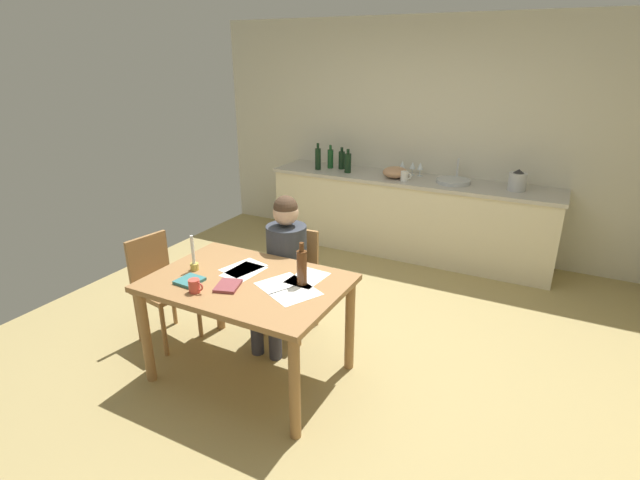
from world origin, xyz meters
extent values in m
cube|color=tan|center=(0.00, 0.00, -0.02)|extent=(5.20, 5.20, 0.04)
cube|color=beige|center=(0.00, 2.60, 1.30)|extent=(5.20, 0.12, 2.60)
cube|color=beige|center=(0.00, 2.24, 0.43)|extent=(3.20, 0.60, 0.86)
cube|color=#B7B2A8|center=(0.00, 2.24, 0.88)|extent=(3.24, 0.64, 0.04)
cube|color=#9E7042|center=(-0.27, -0.52, 0.74)|extent=(1.33, 0.91, 0.04)
cylinder|color=#9E7042|center=(-0.87, -0.91, 0.36)|extent=(0.07, 0.07, 0.72)
cylinder|color=#9E7042|center=(0.33, -0.91, 0.36)|extent=(0.07, 0.07, 0.72)
cylinder|color=#9E7042|center=(-0.87, -0.12, 0.36)|extent=(0.07, 0.07, 0.72)
cylinder|color=#9E7042|center=(0.33, -0.12, 0.36)|extent=(0.07, 0.07, 0.72)
cube|color=#9E7042|center=(-0.33, 0.12, 0.45)|extent=(0.43, 0.43, 0.04)
cube|color=#9E7042|center=(-0.34, 0.31, 0.66)|extent=(0.36, 0.05, 0.40)
cylinder|color=#9E7042|center=(-0.48, -0.06, 0.22)|extent=(0.04, 0.04, 0.44)
cylinder|color=#9E7042|center=(-0.15, -0.04, 0.22)|extent=(0.04, 0.04, 0.44)
cylinder|color=#9E7042|center=(-0.51, 0.28, 0.22)|extent=(0.04, 0.04, 0.44)
cylinder|color=#9E7042|center=(-0.17, 0.30, 0.22)|extent=(0.04, 0.04, 0.44)
cylinder|color=#333842|center=(-0.33, 0.10, 0.70)|extent=(0.34, 0.34, 0.50)
sphere|color=#D8AD8C|center=(-0.33, 0.10, 1.06)|extent=(0.20, 0.20, 0.20)
sphere|color=#473323|center=(-0.33, 0.10, 1.10)|extent=(0.19, 0.19, 0.19)
cylinder|color=#383847|center=(-0.39, -0.09, 0.45)|extent=(0.16, 0.39, 0.13)
cylinder|color=#383847|center=(-0.38, -0.28, 0.23)|extent=(0.10, 0.10, 0.45)
cylinder|color=#383847|center=(-0.23, -0.08, 0.45)|extent=(0.16, 0.39, 0.13)
cylinder|color=#383847|center=(-0.22, -0.27, 0.23)|extent=(0.10, 0.10, 0.45)
cube|color=#9E7042|center=(-1.13, -0.44, 0.45)|extent=(0.46, 0.46, 0.04)
cube|color=#9E7042|center=(-1.32, -0.41, 0.66)|extent=(0.09, 0.36, 0.40)
cylinder|color=#9E7042|center=(-0.99, -0.64, 0.22)|extent=(0.04, 0.04, 0.44)
cylinder|color=#9E7042|center=(-0.94, -0.30, 0.22)|extent=(0.04, 0.04, 0.44)
cylinder|color=#9E7042|center=(-1.33, -0.58, 0.22)|extent=(0.04, 0.04, 0.44)
cylinder|color=#9E7042|center=(-1.27, -0.25, 0.22)|extent=(0.04, 0.04, 0.44)
cylinder|color=#D84C3F|center=(-0.47, -0.81, 0.80)|extent=(0.07, 0.07, 0.09)
torus|color=#D84C3F|center=(-0.43, -0.81, 0.81)|extent=(0.06, 0.01, 0.06)
cylinder|color=gold|center=(-0.70, -0.55, 0.78)|extent=(0.06, 0.06, 0.05)
cylinder|color=white|center=(-0.70, -0.55, 0.92)|extent=(0.02, 0.02, 0.21)
cube|color=brown|center=(-0.32, -0.66, 0.77)|extent=(0.20, 0.23, 0.02)
cube|color=#357476|center=(-0.60, -0.72, 0.77)|extent=(0.16, 0.17, 0.02)
cube|color=white|center=(0.08, -0.29, 0.76)|extent=(0.23, 0.31, 0.00)
cube|color=white|center=(-0.41, -0.36, 0.76)|extent=(0.28, 0.34, 0.00)
cube|color=white|center=(0.13, -0.54, 0.76)|extent=(0.32, 0.36, 0.00)
cube|color=white|center=(-0.37, -0.41, 0.76)|extent=(0.23, 0.31, 0.00)
cube|color=white|center=(-0.05, -0.45, 0.76)|extent=(0.32, 0.36, 0.00)
cylinder|color=#593319|center=(0.09, -0.39, 0.88)|extent=(0.07, 0.07, 0.24)
cylinder|color=#593319|center=(0.09, -0.39, 1.03)|extent=(0.03, 0.03, 0.06)
cylinder|color=#B2B7BC|center=(0.48, 2.24, 0.92)|extent=(0.36, 0.36, 0.04)
cylinder|color=silver|center=(0.48, 2.40, 1.02)|extent=(0.02, 0.02, 0.24)
cylinder|color=black|center=(-1.12, 2.14, 1.03)|extent=(0.07, 0.07, 0.25)
cylinder|color=black|center=(-1.12, 2.14, 1.18)|extent=(0.03, 0.03, 0.06)
cylinder|color=#194C23|center=(-1.02, 2.28, 1.01)|extent=(0.07, 0.07, 0.22)
cylinder|color=#194C23|center=(-1.02, 2.28, 1.15)|extent=(0.03, 0.03, 0.06)
cylinder|color=black|center=(-0.88, 2.30, 1.00)|extent=(0.08, 0.08, 0.21)
cylinder|color=black|center=(-0.88, 2.30, 1.14)|extent=(0.03, 0.03, 0.05)
cylinder|color=black|center=(-0.73, 2.16, 1.01)|extent=(0.08, 0.08, 0.22)
cylinder|color=black|center=(-0.73, 2.16, 1.15)|extent=(0.04, 0.04, 0.06)
ellipsoid|color=tan|center=(-0.16, 2.18, 0.96)|extent=(0.28, 0.28, 0.12)
cylinder|color=#B7BABF|center=(1.12, 2.24, 0.99)|extent=(0.18, 0.18, 0.18)
cone|color=#262628|center=(1.12, 2.24, 1.10)|extent=(0.11, 0.11, 0.04)
cylinder|color=silver|center=(0.06, 2.39, 0.90)|extent=(0.06, 0.06, 0.00)
cylinder|color=silver|center=(0.06, 2.39, 0.94)|extent=(0.01, 0.01, 0.07)
cone|color=silver|center=(0.06, 2.39, 1.01)|extent=(0.07, 0.07, 0.08)
cylinder|color=silver|center=(-0.03, 2.39, 0.90)|extent=(0.06, 0.06, 0.00)
cylinder|color=silver|center=(-0.03, 2.39, 0.94)|extent=(0.01, 0.01, 0.07)
cone|color=silver|center=(-0.03, 2.39, 1.01)|extent=(0.07, 0.07, 0.08)
cylinder|color=silver|center=(-0.15, 2.39, 0.90)|extent=(0.06, 0.06, 0.00)
cylinder|color=silver|center=(-0.15, 2.39, 0.94)|extent=(0.01, 0.01, 0.07)
cone|color=silver|center=(-0.15, 2.39, 1.01)|extent=(0.07, 0.07, 0.08)
cylinder|color=white|center=(-0.02, 2.09, 0.95)|extent=(0.08, 0.08, 0.11)
torus|color=white|center=(0.02, 2.09, 0.96)|extent=(0.07, 0.01, 0.07)
camera|label=1|loc=(1.54, -2.91, 2.21)|focal=26.98mm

